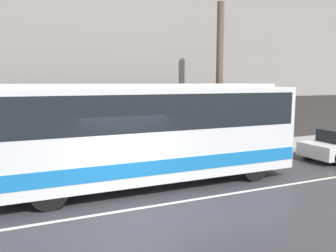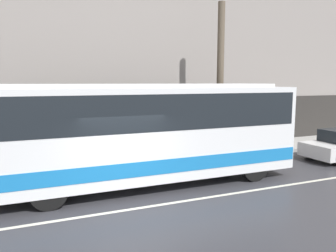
% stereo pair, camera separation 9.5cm
% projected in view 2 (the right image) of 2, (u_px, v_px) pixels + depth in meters
% --- Properties ---
extents(ground_plane, '(60.00, 60.00, 0.00)m').
position_uv_depth(ground_plane, '(132.00, 209.00, 8.97)').
color(ground_plane, '#333338').
extents(sidewalk, '(60.00, 2.77, 0.16)m').
position_uv_depth(sidewalk, '(95.00, 162.00, 13.88)').
color(sidewalk, '#A09E99').
rests_on(sidewalk, ground_plane).
extents(building_facade, '(60.00, 0.35, 10.59)m').
position_uv_depth(building_facade, '(86.00, 45.00, 14.61)').
color(building_facade, gray).
rests_on(building_facade, ground_plane).
extents(lane_stripe, '(54.00, 0.14, 0.01)m').
position_uv_depth(lane_stripe, '(132.00, 209.00, 8.97)').
color(lane_stripe, beige).
rests_on(lane_stripe, ground_plane).
extents(transit_bus, '(10.83, 2.56, 3.40)m').
position_uv_depth(transit_bus, '(141.00, 129.00, 10.88)').
color(transit_bus, white).
rests_on(transit_bus, ground_plane).
extents(utility_pole_near, '(0.32, 0.32, 6.83)m').
position_uv_depth(utility_pole_near, '(220.00, 80.00, 14.86)').
color(utility_pole_near, brown).
rests_on(utility_pole_near, sidewalk).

